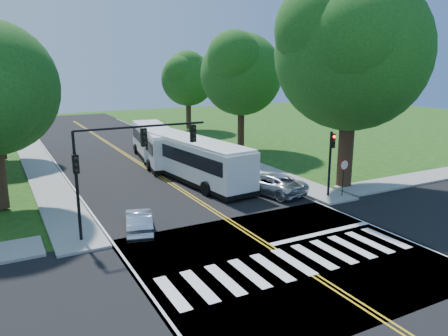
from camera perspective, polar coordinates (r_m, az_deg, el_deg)
ground at (r=21.24m, az=8.21°, el=-11.53°), size 140.00×140.00×0.00m
road at (r=36.45m, az=-8.72°, el=-0.85°), size 14.00×96.00×0.01m
cross_road at (r=21.23m, az=8.21°, el=-11.52°), size 60.00×12.00×0.01m
center_line at (r=40.14m, az=-10.64°, el=0.41°), size 0.36×70.00×0.01m
edge_line_w at (r=38.73m, az=-20.26°, el=-0.68°), size 0.12×70.00×0.01m
edge_line_e at (r=42.61m, az=-1.91°, el=1.39°), size 0.12×70.00×0.01m
crosswalk at (r=20.87m, az=9.04°, el=-11.98°), size 12.60×3.00×0.01m
stop_bar at (r=24.41m, az=12.67°, el=-8.28°), size 6.60×0.40×0.01m
sidewalk_nw at (r=41.47m, az=-22.91°, el=0.07°), size 2.60×40.00×0.15m
sidewalk_ne at (r=45.88m, az=-1.89°, el=2.34°), size 2.60×40.00×0.15m
sidewalk_xe at (r=39.61m, az=26.05°, el=-0.83°), size 20.00×2.60×0.15m
tree_ne_big at (r=32.53m, az=16.38°, el=14.17°), size 10.80×10.80×14.91m
tree_east_mid at (r=45.67m, az=2.29°, el=12.12°), size 8.40×8.40×11.93m
tree_east_far at (r=60.44m, az=-4.73°, el=11.47°), size 7.20×7.20×10.34m
signal_nw at (r=23.01m, az=-13.13°, el=1.72°), size 7.15×0.46×5.66m
signal_ne at (r=30.07m, az=13.78°, el=1.64°), size 0.30×0.46×4.40m
stop_sign at (r=30.47m, az=15.38°, el=-0.10°), size 0.76×0.08×2.53m
bus_lead at (r=33.80m, az=-3.89°, el=1.19°), size 4.18×12.99×3.31m
bus_follow at (r=41.40m, az=-8.89°, el=3.23°), size 4.48×12.49×3.16m
hatchback at (r=24.15m, az=-11.04°, el=-6.84°), size 2.32×4.09×1.27m
suv at (r=30.82m, az=6.13°, el=-2.00°), size 3.64×5.71×1.47m
dark_sedan at (r=35.54m, az=2.11°, el=-0.08°), size 2.08×4.23×1.18m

